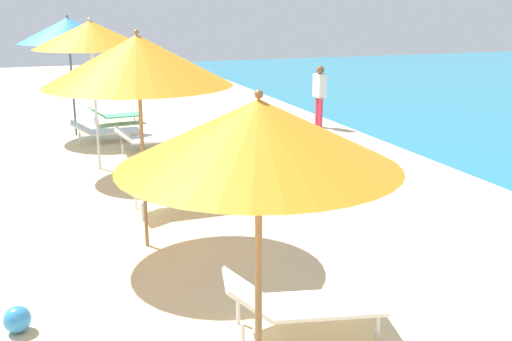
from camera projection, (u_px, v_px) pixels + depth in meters
The scene contains 11 objects.
umbrella_fourth at pixel (259, 134), 3.90m from camera, with size 1.87×1.87×2.61m.
lounger_fourth_shoreside at pixel (301, 302), 5.90m from camera, with size 1.65×0.89×0.62m.
umbrella_fifth at pixel (138, 60), 7.44m from camera, with size 2.35×2.35×2.83m.
lounger_fifth_shoreside at pixel (177, 190), 9.40m from camera, with size 1.60×0.70×0.62m.
umbrella_sixth at pixel (91, 35), 11.17m from camera, with size 2.13×2.13×2.89m.
lounger_sixth_shoreside at pixel (144, 138), 13.29m from camera, with size 1.33×0.79×0.54m.
umbrella_farthest at pixel (68, 30), 14.19m from camera, with size 2.34×2.34×2.87m.
lounger_farthest_shoreside at pixel (115, 115), 16.22m from camera, with size 1.41×0.70×0.49m.
lounger_farthest_inland at pixel (105, 130), 14.10m from camera, with size 1.59×0.72×0.52m.
person_walking_near at pixel (320, 90), 15.59m from camera, with size 0.25×0.38×1.60m.
beach_ball at pixel (17, 319), 5.94m from camera, with size 0.27×0.27×0.27m, color #338CD8.
Camera 1 is at (-1.83, 7.97, 3.14)m, focal length 42.41 mm.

